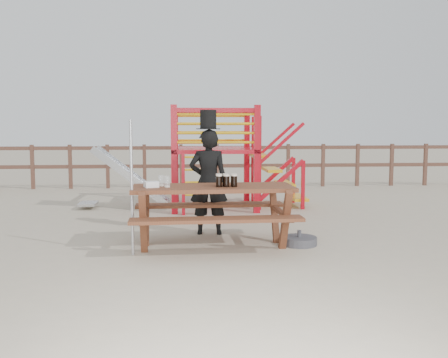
# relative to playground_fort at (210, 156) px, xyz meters

# --- Properties ---
(ground) EXTENTS (60.00, 60.00, 0.00)m
(ground) POSITION_rel_playground_fort_xyz_m (-0.12, -3.58, -1.07)
(ground) COLOR tan
(ground) RESTS_ON ground
(back_fence) EXTENTS (15.09, 0.09, 1.20)m
(back_fence) POSITION_rel_playground_fort_xyz_m (-0.12, 3.42, -0.34)
(back_fence) COLOR brown
(back_fence) RESTS_ON ground
(playground_fort) EXTENTS (4.71, 1.84, 2.10)m
(playground_fort) POSITION_rel_playground_fort_xyz_m (0.00, 0.00, 0.00)
(playground_fort) COLOR #B80C19
(playground_fort) RESTS_ON ground
(picnic_table) EXTENTS (2.27, 1.59, 0.86)m
(picnic_table) POSITION_rel_playground_fort_xyz_m (-0.14, -3.50, -0.53)
(picnic_table) COLOR brown
(picnic_table) RESTS_ON ground
(man_with_hat) EXTENTS (0.63, 0.44, 1.94)m
(man_with_hat) POSITION_rel_playground_fort_xyz_m (-0.16, -2.63, -0.20)
(man_with_hat) COLOR black
(man_with_hat) RESTS_ON ground
(metal_pole) EXTENTS (0.04, 0.04, 1.78)m
(metal_pole) POSITION_rel_playground_fort_xyz_m (-1.22, -3.85, -0.18)
(metal_pole) COLOR #B2B2B7
(metal_pole) RESTS_ON ground
(parasol_base) EXTENTS (0.50, 0.50, 0.21)m
(parasol_base) POSITION_rel_playground_fort_xyz_m (1.10, -3.48, -1.01)
(parasol_base) COLOR #3E3E43
(parasol_base) RESTS_ON ground
(paper_bag) EXTENTS (0.22, 0.19, 0.08)m
(paper_bag) POSITION_rel_playground_fort_xyz_m (-0.98, -3.59, -0.17)
(paper_bag) COLOR white
(paper_bag) RESTS_ON picnic_table
(stout_pints) EXTENTS (0.30, 0.20, 0.17)m
(stout_pints) POSITION_rel_playground_fort_xyz_m (0.04, -3.57, -0.12)
(stout_pints) COLOR black
(stout_pints) RESTS_ON picnic_table
(empty_glasses) EXTENTS (0.17, 0.22, 0.15)m
(empty_glasses) POSITION_rel_playground_fort_xyz_m (-0.81, -3.52, -0.14)
(empty_glasses) COLOR silver
(empty_glasses) RESTS_ON picnic_table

